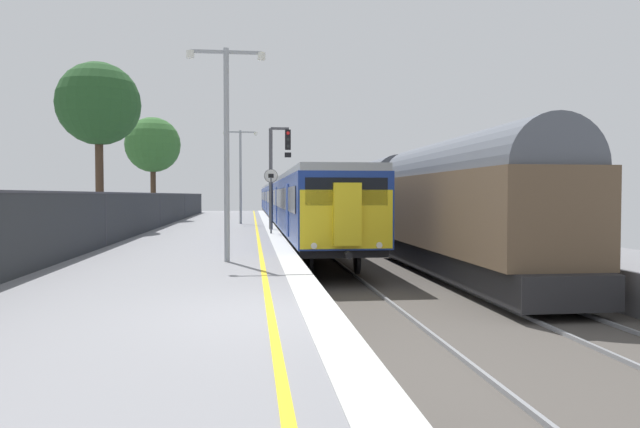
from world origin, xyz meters
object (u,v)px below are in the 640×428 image
speed_limit_sign (271,193)px  platform_lamp_mid (227,136)px  background_tree_left (153,146)px  background_tree_centre (98,107)px  freight_train_adjacent_track (372,200)px  platform_lamp_far (240,169)px  signal_gantry (276,166)px  commuter_train_at_platform (286,201)px

speed_limit_sign → platform_lamp_mid: bearing=-97.9°
background_tree_left → background_tree_centre: size_ratio=0.87×
freight_train_adjacent_track → platform_lamp_far: platform_lamp_far is taller
speed_limit_sign → background_tree_centre: (-8.22, 3.46, 4.16)m
signal_gantry → platform_lamp_mid: (-1.86, -13.89, 0.08)m
background_tree_centre → speed_limit_sign: bearing=-22.9°
signal_gantry → background_tree_left: (-7.88, 11.99, 1.88)m
freight_train_adjacent_track → signal_gantry: size_ratio=8.14×
freight_train_adjacent_track → background_tree_left: size_ratio=5.88×
background_tree_centre → platform_lamp_far: bearing=39.9°
platform_lamp_mid → background_tree_centre: size_ratio=0.68×
signal_gantry → background_tree_centre: (-8.59, 0.30, 2.81)m
signal_gantry → platform_lamp_far: size_ratio=0.91×
speed_limit_sign → commuter_train_at_platform: bearing=84.7°
speed_limit_sign → background_tree_centre: size_ratio=0.35×
commuter_train_at_platform → speed_limit_sign: 19.94m
platform_lamp_mid → background_tree_left: size_ratio=0.78×
freight_train_adjacent_track → platform_lamp_mid: size_ratio=7.54×
signal_gantry → background_tree_left: 14.47m
freight_train_adjacent_track → platform_lamp_mid: platform_lamp_mid is taller
background_tree_left → background_tree_centre: bearing=-93.5°
signal_gantry → speed_limit_sign: size_ratio=1.77×
platform_lamp_mid → signal_gantry: bearing=82.4°
platform_lamp_mid → background_tree_centre: bearing=115.4°
commuter_train_at_platform → freight_train_adjacent_track: 14.27m
speed_limit_sign → platform_lamp_far: (-1.49, 9.09, 1.46)m
platform_lamp_mid → background_tree_left: 26.63m
platform_lamp_far → background_tree_left: background_tree_left is taller
signal_gantry → platform_lamp_mid: 14.01m
signal_gantry → platform_lamp_mid: bearing=-97.6°
platform_lamp_mid → platform_lamp_far: bearing=90.0°
commuter_train_at_platform → signal_gantry: bearing=-95.1°
signal_gantry → background_tree_centre: background_tree_centre is taller
commuter_train_at_platform → background_tree_centre: bearing=-121.6°
commuter_train_at_platform → signal_gantry: 16.86m
background_tree_centre → platform_lamp_mid: bearing=-64.6°
speed_limit_sign → background_tree_centre: background_tree_centre is taller
background_tree_left → speed_limit_sign: bearing=-63.6°
speed_limit_sign → freight_train_adjacent_track: bearing=46.5°
commuter_train_at_platform → platform_lamp_mid: size_ratio=10.79×
commuter_train_at_platform → background_tree_centre: (-10.06, -16.38, 4.71)m
signal_gantry → platform_lamp_far: 6.22m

